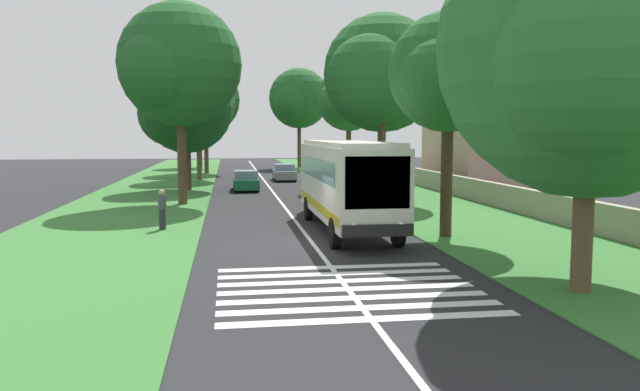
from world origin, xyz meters
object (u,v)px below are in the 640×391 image
object	(u,v)px
roadside_tree_left_0	(198,103)
pedestrian	(162,209)
roadside_tree_left_1	(196,106)
roadside_tree_right_4	(379,76)
roadside_tree_right_1	(577,57)
roadside_building	(488,145)
trailing_car_1	(284,173)
roadside_tree_left_2	(184,110)
roadside_tree_right_0	(298,100)
trailing_car_0	(246,181)
roadside_tree_left_4	(204,102)
roadside_tree_right_2	(347,100)
coach_bus	(346,180)
roadside_tree_right_3	(445,76)
roadside_tree_left_3	(177,67)
utility_pole	(383,139)

from	to	relation	value
roadside_tree_left_0	pedestrian	bearing A→B (deg)	-179.27
roadside_tree_left_1	roadside_tree_right_4	distance (m)	22.33
roadside_tree_left_0	roadside_tree_right_1	xyz separation A→B (m)	(-60.86, -12.16, -1.56)
roadside_tree_right_1	roadside_building	distance (m)	34.15
trailing_car_1	roadside_tree_left_1	world-z (taller)	roadside_tree_left_1
roadside_tree_left_2	roadside_tree_right_4	bearing A→B (deg)	-129.27
roadside_tree_left_2	pedestrian	bearing A→B (deg)	-179.18
roadside_tree_right_0	roadside_building	world-z (taller)	roadside_tree_right_0
trailing_car_0	roadside_tree_right_1	distance (m)	31.12
roadside_tree_left_1	roadside_tree_left_4	xyz separation A→B (m)	(9.27, -0.35, 0.80)
roadside_tree_right_2	roadside_tree_right_4	size ratio (longest dim) A/B	0.81
trailing_car_1	pedestrian	distance (m)	27.93
pedestrian	coach_bus	bearing A→B (deg)	-98.90
roadside_tree_right_3	roadside_tree_left_3	bearing A→B (deg)	40.18
roadside_tree_left_2	roadside_tree_right_3	xyz separation A→B (m)	(-22.01, -11.32, 0.56)
roadside_tree_left_2	roadside_tree_right_1	xyz separation A→B (m)	(-30.38, -11.80, 0.29)
coach_bus	roadside_tree_left_3	xyz separation A→B (m)	(10.88, 7.61, 5.60)
roadside_tree_right_0	roadside_building	size ratio (longest dim) A/B	1.03
coach_bus	roadside_tree_right_4	bearing A→B (deg)	-20.47
roadside_tree_left_4	trailing_car_0	bearing A→B (deg)	-169.79
roadside_building	utility_pole	bearing A→B (deg)	138.03
roadside_building	coach_bus	bearing A→B (deg)	144.20
coach_bus	pedestrian	size ratio (longest dim) A/B	6.60
roadside_tree_left_3	roadside_tree_right_2	size ratio (longest dim) A/B	1.28
roadside_tree_right_2	roadside_tree_left_1	bearing A→B (deg)	45.95
roadside_tree_left_1	roadside_tree_left_4	size ratio (longest dim) A/B	0.90
trailing_car_0	roadside_tree_right_2	xyz separation A→B (m)	(-0.40, -7.20, 5.72)
roadside_tree_left_3	roadside_tree_right_2	distance (m)	13.75
coach_bus	roadside_tree_right_1	bearing A→B (deg)	-159.68
roadside_tree_left_2	roadside_tree_right_4	size ratio (longest dim) A/B	0.83
roadside_tree_left_1	roadside_building	xyz separation A→B (m)	(-8.02, -22.96, -3.29)
roadside_tree_left_4	pedestrian	world-z (taller)	roadside_tree_left_4
roadside_tree_left_3	utility_pole	distance (m)	12.20
coach_bus	roadside_tree_right_2	distance (m)	19.56
roadside_tree_left_1	roadside_tree_left_2	size ratio (longest dim) A/B	1.07
roadside_tree_right_0	roadside_tree_right_4	xyz separation A→B (m)	(-37.46, -0.54, -0.61)
roadside_tree_left_0	roadside_tree_left_2	bearing A→B (deg)	-179.33
roadside_tree_right_4	coach_bus	bearing A→B (deg)	159.53
roadside_tree_left_2	roadside_tree_right_1	world-z (taller)	roadside_tree_right_1
utility_pole	roadside_tree_left_1	bearing A→B (deg)	27.64
roadside_building	roadside_tree_right_4	bearing A→B (deg)	133.90
roadside_tree_left_3	roadside_tree_right_4	world-z (taller)	roadside_tree_left_3
trailing_car_0	roadside_tree_left_3	size ratio (longest dim) A/B	0.38
roadside_tree_left_3	roadside_building	distance (m)	25.80
coach_bus	roadside_tree_right_3	xyz separation A→B (m)	(-2.19, -3.43, 4.12)
coach_bus	roadside_tree_right_1	distance (m)	11.90
trailing_car_0	coach_bus	bearing A→B (deg)	-169.32
roadside_tree_right_2	roadside_tree_left_4	bearing A→B (deg)	28.22
trailing_car_1	roadside_tree_right_1	xyz separation A→B (m)	(-38.65, -3.98, 5.33)
trailing_car_1	roadside_tree_right_3	world-z (taller)	roadside_tree_right_3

